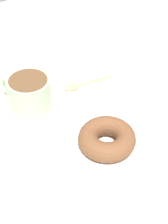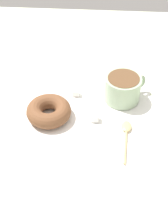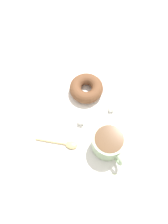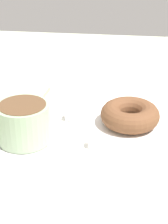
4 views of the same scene
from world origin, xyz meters
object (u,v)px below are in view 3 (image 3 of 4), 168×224
(donut, at_px, (86,88))
(sugar_cube_extra, at_px, (111,109))
(sugar_cube, at_px, (81,121))
(coffee_cup, at_px, (108,143))
(spoon, at_px, (66,144))

(donut, relative_size, sugar_cube_extra, 6.76)
(sugar_cube_extra, bearing_deg, sugar_cube, -59.19)
(donut, height_order, sugar_cube, donut)
(coffee_cup, relative_size, sugar_cube_extra, 6.72)
(coffee_cup, height_order, spoon, coffee_cup)
(coffee_cup, xyz_separation_m, sugar_cube, (-0.07, -0.09, -0.03))
(coffee_cup, bearing_deg, sugar_cube_extra, 177.60)
(sugar_cube, xyz_separation_m, sugar_cube_extra, (-0.05, 0.09, -0.00))
(coffee_cup, height_order, sugar_cube_extra, coffee_cup)
(coffee_cup, xyz_separation_m, spoon, (0.01, -0.12, -0.03))
(donut, distance_m, sugar_cube, 0.11)
(donut, height_order, spoon, donut)
(coffee_cup, xyz_separation_m, donut, (-0.18, -0.08, -0.02))
(coffee_cup, bearing_deg, spoon, -86.37)
(coffee_cup, distance_m, sugar_cube, 0.11)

